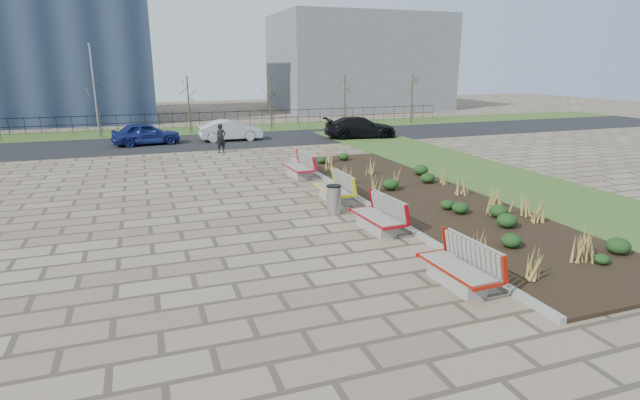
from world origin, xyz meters
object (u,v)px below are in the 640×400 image
object	(u,v)px
bench_b	(376,215)
lamp_east	(298,89)
pedestrian	(221,138)
bench_c	(333,188)
car_silver	(231,130)
car_blue	(146,134)
car_black	(360,127)
bench_d	(297,166)
bench_a	(457,265)
lamp_west	(95,92)
litter_bin	(334,200)

from	to	relation	value
bench_b	lamp_east	size ratio (longest dim) A/B	0.35
pedestrian	lamp_east	xyz separation A→B (m)	(7.17, 8.46, 2.23)
bench_c	pedestrian	distance (m)	11.92
bench_b	lamp_east	xyz separation A→B (m)	(5.00, 23.76, 2.54)
pedestrian	car_silver	distance (m)	4.54
car_blue	lamp_east	size ratio (longest dim) A/B	0.67
bench_c	pedestrian	bearing A→B (deg)	101.13
car_black	car_blue	bearing A→B (deg)	90.92
bench_b	pedestrian	distance (m)	15.45
car_silver	car_black	world-z (taller)	car_black
car_blue	lamp_east	distance (m)	12.04
pedestrian	lamp_east	world-z (taller)	lamp_east
pedestrian	bench_d	bearing A→B (deg)	-92.57
car_silver	lamp_east	world-z (taller)	lamp_east
car_black	lamp_east	xyz separation A→B (m)	(-2.55, 5.79, 2.32)
bench_a	lamp_east	distance (m)	28.38
bench_b	bench_d	bearing A→B (deg)	86.37
bench_a	lamp_west	distance (m)	29.35
pedestrian	litter_bin	bearing A→B (deg)	-101.80
litter_bin	bench_b	bearing A→B (deg)	-75.82
bench_c	bench_d	xyz separation A→B (m)	(0.00, 4.31, 0.00)
pedestrian	car_black	bearing A→B (deg)	-3.48
bench_a	lamp_east	bearing A→B (deg)	77.17
bench_d	litter_bin	world-z (taller)	bench_d
bench_b	lamp_west	xyz separation A→B (m)	(-9.00, 23.76, 2.54)
bench_a	lamp_east	world-z (taller)	lamp_east
lamp_east	bench_b	bearing A→B (deg)	-101.89
litter_bin	lamp_west	bearing A→B (deg)	111.36
bench_a	pedestrian	world-z (taller)	pedestrian
car_silver	lamp_east	distance (m)	7.55
pedestrian	car_blue	world-z (taller)	pedestrian
bench_a	litter_bin	world-z (taller)	bench_a
bench_b	litter_bin	distance (m)	2.17
bench_b	car_blue	size ratio (longest dim) A/B	0.52
bench_b	lamp_west	world-z (taller)	lamp_west
litter_bin	bench_d	bearing A→B (deg)	84.74
bench_c	bench_d	size ratio (longest dim) A/B	1.00
car_blue	car_black	world-z (taller)	car_black
pedestrian	car_blue	distance (m)	5.85
litter_bin	car_black	distance (m)	17.81
bench_d	litter_bin	size ratio (longest dim) A/B	2.23
pedestrian	lamp_west	distance (m)	11.10
car_blue	car_silver	bearing A→B (deg)	-97.50
bench_b	car_blue	bearing A→B (deg)	103.56
bench_a	pedestrian	xyz separation A→B (m)	(-2.17, 19.36, 0.31)
bench_d	car_black	distance (m)	12.60
car_silver	lamp_east	xyz separation A→B (m)	(5.88, 4.10, 2.36)
car_blue	litter_bin	bearing A→B (deg)	-170.01
bench_d	bench_a	bearing A→B (deg)	-92.56
litter_bin	car_blue	world-z (taller)	car_blue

